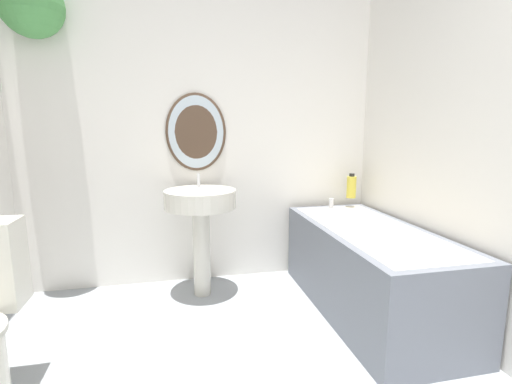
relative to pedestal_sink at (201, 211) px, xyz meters
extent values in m
cube|color=silver|center=(0.06, 0.32, 0.58)|extent=(2.81, 0.06, 2.40)
ellipsoid|color=#4C3828|center=(0.00, 0.28, 0.55)|extent=(0.45, 0.02, 0.58)
ellipsoid|color=silver|center=(0.00, 0.27, 0.55)|extent=(0.41, 0.01, 0.54)
sphere|color=#4C934C|center=(-1.02, 0.17, 1.35)|extent=(0.40, 0.40, 0.40)
cube|color=silver|center=(1.43, -1.06, 0.58)|extent=(0.06, 2.82, 2.40)
cylinder|color=beige|center=(0.00, 0.00, -0.30)|extent=(0.12, 0.12, 0.65)
cylinder|color=beige|center=(0.00, 0.00, 0.09)|extent=(0.50, 0.50, 0.13)
cylinder|color=silver|center=(0.00, 0.14, 0.20)|extent=(0.02, 0.02, 0.10)
cube|color=slate|center=(1.06, -0.49, -0.34)|extent=(0.65, 1.47, 0.57)
cube|color=beige|center=(1.06, -0.49, -0.08)|extent=(0.55, 1.37, 0.04)
cylinder|color=silver|center=(1.06, 0.14, -0.02)|extent=(0.04, 0.04, 0.08)
cylinder|color=gold|center=(1.23, 0.15, 0.11)|extent=(0.08, 0.08, 0.17)
cylinder|color=black|center=(1.23, 0.15, 0.21)|extent=(0.04, 0.04, 0.02)
camera|label=1|loc=(-0.17, -2.59, 0.58)|focal=26.00mm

